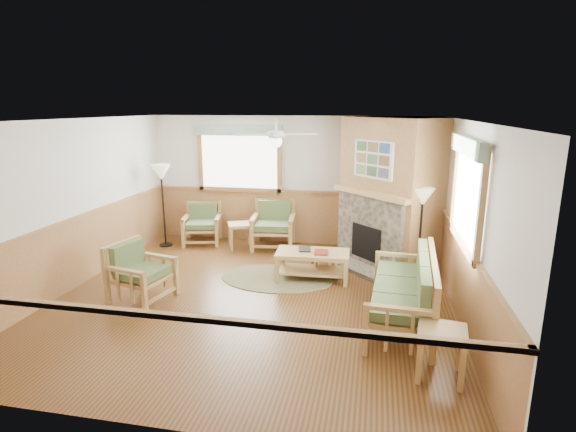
% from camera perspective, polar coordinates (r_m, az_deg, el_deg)
% --- Properties ---
extents(floor, '(6.00, 6.00, 0.01)m').
position_cam_1_polar(floor, '(7.12, -4.32, -10.25)').
color(floor, brown).
rests_on(floor, ground).
extents(ceiling, '(6.00, 6.00, 0.01)m').
position_cam_1_polar(ceiling, '(6.50, -4.75, 12.07)').
color(ceiling, white).
rests_on(ceiling, floor).
extents(wall_back, '(6.00, 0.02, 2.70)m').
position_cam_1_polar(wall_back, '(9.55, 0.30, 4.51)').
color(wall_back, silver).
rests_on(wall_back, floor).
extents(wall_front, '(6.00, 0.02, 2.70)m').
position_cam_1_polar(wall_front, '(4.01, -16.20, -9.37)').
color(wall_front, silver).
rests_on(wall_front, floor).
extents(wall_left, '(0.02, 6.00, 2.70)m').
position_cam_1_polar(wall_left, '(8.01, -25.67, 1.33)').
color(wall_left, silver).
rests_on(wall_left, floor).
extents(wall_right, '(0.02, 6.00, 2.70)m').
position_cam_1_polar(wall_right, '(6.56, 21.61, -0.78)').
color(wall_right, silver).
rests_on(wall_right, floor).
extents(wainscot, '(6.00, 6.00, 1.10)m').
position_cam_1_polar(wainscot, '(6.91, -4.40, -6.05)').
color(wainscot, '#9D6E40').
rests_on(wainscot, floor).
extents(fireplace, '(3.11, 3.11, 2.70)m').
position_cam_1_polar(fireplace, '(8.45, 12.86, 2.94)').
color(fireplace, '#9D6E40').
rests_on(fireplace, floor).
extents(window_back, '(1.90, 0.16, 1.50)m').
position_cam_1_polar(window_back, '(9.66, -6.29, 11.57)').
color(window_back, white).
rests_on(window_back, wall_back).
extents(window_right, '(0.16, 1.90, 1.50)m').
position_cam_1_polar(window_right, '(6.19, 22.54, 9.42)').
color(window_right, white).
rests_on(window_right, wall_right).
extents(ceiling_fan, '(1.59, 1.59, 0.36)m').
position_cam_1_polar(ceiling_fan, '(6.72, -1.52, 11.82)').
color(ceiling_fan, white).
rests_on(ceiling_fan, ceiling).
extents(sofa, '(2.11, 0.98, 0.95)m').
position_cam_1_polar(sofa, '(6.36, 14.20, -9.01)').
color(sofa, tan).
rests_on(sofa, floor).
extents(armchair_back_left, '(0.91, 0.91, 0.85)m').
position_cam_1_polar(armchair_back_left, '(9.83, -10.86, -0.97)').
color(armchair_back_left, tan).
rests_on(armchair_back_left, floor).
extents(armchair_back_right, '(0.94, 0.94, 0.96)m').
position_cam_1_polar(armchair_back_right, '(9.36, -1.89, -1.15)').
color(armchair_back_right, tan).
rests_on(armchair_back_right, floor).
extents(armchair_left, '(0.94, 0.94, 0.87)m').
position_cam_1_polar(armchair_left, '(7.23, -18.12, -6.76)').
color(armchair_left, tan).
rests_on(armchair_left, floor).
extents(coffee_table, '(1.26, 0.67, 0.49)m').
position_cam_1_polar(coffee_table, '(7.71, 3.12, -6.29)').
color(coffee_table, tan).
rests_on(coffee_table, floor).
extents(end_table_chairs, '(0.61, 0.60, 0.53)m').
position_cam_1_polar(end_table_chairs, '(9.40, -6.10, -2.51)').
color(end_table_chairs, tan).
rests_on(end_table_chairs, floor).
extents(end_table_sofa, '(0.57, 0.55, 0.57)m').
position_cam_1_polar(end_table_sofa, '(5.35, 18.81, -16.16)').
color(end_table_sofa, tan).
rests_on(end_table_sofa, floor).
extents(footstool, '(0.55, 0.55, 0.37)m').
position_cam_1_polar(footstool, '(8.02, 4.51, -5.97)').
color(footstool, tan).
rests_on(footstool, floor).
extents(braided_rug, '(2.08, 2.08, 0.01)m').
position_cam_1_polar(braided_rug, '(7.82, -1.37, -7.87)').
color(braided_rug, brown).
rests_on(braided_rug, floor).
extents(floor_lamp_left, '(0.46, 0.46, 1.74)m').
position_cam_1_polar(floor_lamp_left, '(9.72, -15.56, 1.28)').
color(floor_lamp_left, black).
rests_on(floor_lamp_left, floor).
extents(floor_lamp_right, '(0.39, 0.39, 1.60)m').
position_cam_1_polar(floor_lamp_right, '(7.82, 16.45, -2.30)').
color(floor_lamp_right, black).
rests_on(floor_lamp_right, floor).
extents(book_red, '(0.24, 0.32, 0.03)m').
position_cam_1_polar(book_red, '(7.56, 4.23, -4.51)').
color(book_red, maroon).
rests_on(book_red, coffee_table).
extents(book_dark, '(0.25, 0.30, 0.02)m').
position_cam_1_polar(book_dark, '(7.71, 2.11, -4.15)').
color(book_dark, black).
rests_on(book_dark, coffee_table).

